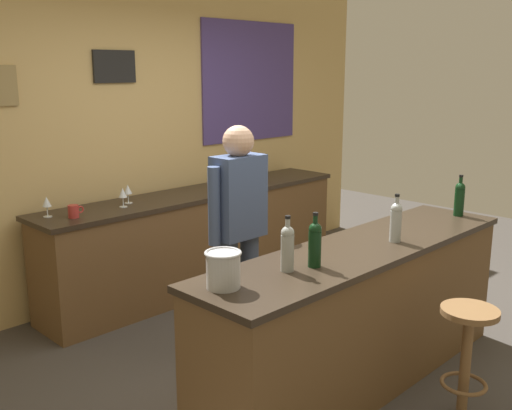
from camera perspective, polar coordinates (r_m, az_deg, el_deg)
ground_plane at (r=4.26m, az=5.22°, el=-14.73°), size 10.00×10.00×0.00m
back_wall at (r=5.34m, az=-11.32°, el=6.74°), size 6.00×0.09×2.80m
bar_counter at (r=3.84m, az=10.03°, el=-10.45°), size 2.53×0.60×0.92m
side_counter at (r=5.44m, az=-5.42°, el=-3.32°), size 3.11×0.56×0.90m
bartender at (r=4.01m, az=-1.67°, el=-2.04°), size 0.52×0.21×1.62m
bar_stool at (r=3.61m, az=19.75°, el=-12.64°), size 0.32×0.32×0.68m
wine_bottle_a at (r=3.15m, az=3.06°, el=-4.04°), size 0.07×0.07×0.31m
wine_bottle_b at (r=3.22m, az=5.72°, el=-3.66°), size 0.07×0.07×0.31m
wine_bottle_c at (r=3.77m, az=13.38°, el=-1.48°), size 0.07×0.07×0.31m
wine_bottle_d at (r=4.57m, az=19.10°, el=0.68°), size 0.07×0.07×0.31m
ice_bucket at (r=2.92m, az=-3.19°, el=-6.17°), size 0.19×0.19×0.19m
wine_glass_a at (r=4.64m, az=-19.60°, el=0.23°), size 0.07×0.07×0.16m
wine_glass_b at (r=4.80m, az=-12.77°, el=1.08°), size 0.07×0.07×0.16m
wine_glass_c at (r=4.94m, az=-12.30°, el=1.42°), size 0.07×0.07×0.16m
wine_glass_d at (r=5.82m, az=-0.85°, el=3.46°), size 0.07×0.07×0.16m
coffee_mug at (r=4.57m, az=-17.21°, el=-0.59°), size 0.13×0.08×0.09m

